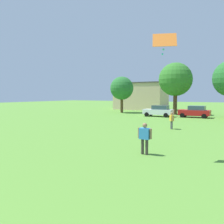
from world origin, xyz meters
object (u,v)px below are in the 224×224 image
object	(u,v)px
tree_far_left	(122,88)
tree_left	(175,80)
parked_car_red_1	(195,112)
parked_car_white_0	(159,111)
bystander_near_trees	(172,119)
kite	(164,41)
adult_bystander	(145,136)

from	to	relation	value
tree_far_left	tree_left	world-z (taller)	tree_left
tree_left	parked_car_red_1	bearing A→B (deg)	-44.97
parked_car_white_0	tree_left	world-z (taller)	tree_left
bystander_near_trees	tree_far_left	distance (m)	21.73
kite	tree_far_left	bearing A→B (deg)	120.91
kite	tree_far_left	distance (m)	31.91
parked_car_white_0	parked_car_red_1	world-z (taller)	same
bystander_near_trees	kite	size ratio (longest dim) A/B	1.25
adult_bystander	kite	world-z (taller)	kite
parked_car_white_0	tree_far_left	distance (m)	10.10
parked_car_red_1	tree_far_left	distance (m)	14.23
bystander_near_trees	tree_far_left	size ratio (longest dim) A/B	0.25
parked_car_white_0	tree_far_left	world-z (taller)	tree_far_left
kite	tree_left	size ratio (longest dim) A/B	0.15
adult_bystander	kite	bearing A→B (deg)	166.67
adult_bystander	parked_car_red_1	bearing A→B (deg)	-81.70
adult_bystander	bystander_near_trees	size ratio (longest dim) A/B	1.09
tree_far_left	parked_car_red_1	bearing A→B (deg)	-13.85
adult_bystander	bystander_near_trees	distance (m)	10.63
parked_car_white_0	tree_far_left	bearing A→B (deg)	-27.47
parked_car_white_0	tree_left	bearing A→B (deg)	-102.50
adult_bystander	kite	xyz separation A→B (m)	(1.14, -0.35, 4.91)
parked_car_white_0	parked_car_red_1	xyz separation A→B (m)	(5.00, 1.06, 0.00)
parked_car_red_1	tree_left	distance (m)	7.34
tree_far_left	tree_left	bearing A→B (deg)	3.57
kite	parked_car_white_0	xyz separation A→B (m)	(-7.98, 22.98, -5.09)
bystander_near_trees	tree_left	world-z (taller)	tree_left
adult_bystander	parked_car_red_1	distance (m)	23.77
adult_bystander	tree_far_left	xyz separation A→B (m)	(-15.23, 26.99, 3.35)
tree_far_left	tree_left	distance (m)	9.60
parked_car_red_1	tree_far_left	xyz separation A→B (m)	(-13.39, 3.30, 3.53)
adult_bystander	tree_left	bearing A→B (deg)	-74.40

